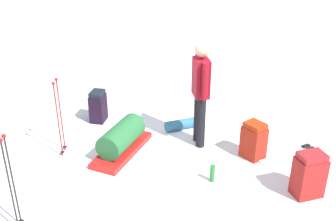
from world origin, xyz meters
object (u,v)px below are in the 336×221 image
at_px(gear_sled, 122,140).
at_px(backpack_bright, 254,141).
at_px(ski_pair_near, 308,149).
at_px(thermos_bottle, 212,173).
at_px(sleeping_mat_rolled, 181,124).
at_px(ski_poles_planted_far, 11,179).
at_px(backpack_small_spare, 98,106).
at_px(skier_standing, 201,89).
at_px(ski_poles_planted_near, 59,114).
at_px(backpack_large_dark, 309,175).

bearing_deg(gear_sled, backpack_bright, -75.86).
height_order(ski_pair_near, thermos_bottle, thermos_bottle).
bearing_deg(sleeping_mat_rolled, ski_pair_near, -90.81).
bearing_deg(ski_poles_planted_far, backpack_small_spare, 7.13).
relative_size(skier_standing, gear_sled, 1.33).
bearing_deg(backpack_bright, backpack_small_spare, 82.26).
height_order(gear_sled, sleeping_mat_rolled, gear_sled).
bearing_deg(gear_sled, skier_standing, -58.88).
xyz_separation_m(ski_poles_planted_near, gear_sled, (0.29, -0.87, -0.46)).
distance_m(skier_standing, sleeping_mat_rolled, 1.03).
xyz_separation_m(ski_pair_near, gear_sled, (-0.99, 2.80, 0.21)).
bearing_deg(sleeping_mat_rolled, gear_sled, 146.64).
distance_m(gear_sled, thermos_bottle, 1.55).
height_order(backpack_small_spare, thermos_bottle, backpack_small_spare).
distance_m(backpack_small_spare, ski_poles_planted_far, 2.89).
height_order(skier_standing, ski_poles_planted_near, skier_standing).
height_order(backpack_bright, backpack_small_spare, backpack_bright).
height_order(backpack_large_dark, backpack_small_spare, backpack_large_dark).
bearing_deg(thermos_bottle, backpack_bright, -29.24).
bearing_deg(skier_standing, sleeping_mat_rolled, 48.17).
height_order(backpack_small_spare, sleeping_mat_rolled, backpack_small_spare).
height_order(backpack_small_spare, ski_poles_planted_near, ski_poles_planted_near).
height_order(skier_standing, ski_pair_near, skier_standing).
bearing_deg(ski_pair_near, gear_sled, 109.47).
xyz_separation_m(ski_pair_near, thermos_bottle, (-1.31, 1.28, 0.12)).
xyz_separation_m(backpack_small_spare, sleeping_mat_rolled, (0.14, -1.51, -0.19)).
bearing_deg(ski_poles_planted_near, ski_poles_planted_far, -166.84).
xyz_separation_m(ski_poles_planted_near, ski_poles_planted_far, (-1.66, -0.39, 0.02)).
distance_m(ski_poles_planted_near, gear_sled, 1.03).
xyz_separation_m(skier_standing, backpack_large_dark, (-0.89, -1.70, -0.64)).
relative_size(backpack_bright, ski_poles_planted_near, 0.47).
distance_m(ski_pair_near, ski_poles_planted_far, 4.46).
distance_m(ski_poles_planted_far, thermos_bottle, 2.64).
height_order(ski_pair_near, ski_poles_planted_far, ski_poles_planted_far).
height_order(ski_poles_planted_near, ski_poles_planted_far, ski_poles_planted_far).
height_order(ski_poles_planted_far, thermos_bottle, ski_poles_planted_far).
distance_m(backpack_large_dark, ski_poles_planted_far, 3.71).
xyz_separation_m(backpack_small_spare, ski_poles_planted_far, (-2.83, -0.35, 0.42)).
relative_size(backpack_large_dark, thermos_bottle, 2.46).
xyz_separation_m(backpack_small_spare, ski_poles_planted_near, (-1.17, 0.03, 0.41)).
bearing_deg(sleeping_mat_rolled, ski_poles_planted_far, 158.80).
xyz_separation_m(backpack_bright, backpack_small_spare, (0.38, 2.81, -0.01)).
bearing_deg(ski_poles_planted_far, sleeping_mat_rolled, -21.20).
bearing_deg(ski_pair_near, backpack_large_dark, 179.11).
height_order(ski_poles_planted_near, thermos_bottle, ski_poles_planted_near).
bearing_deg(ski_poles_planted_far, thermos_bottle, -50.74).
height_order(backpack_bright, sleeping_mat_rolled, backpack_bright).
xyz_separation_m(backpack_large_dark, gear_sled, (0.23, 2.78, -0.09)).
relative_size(backpack_bright, sleeping_mat_rolled, 1.07).
relative_size(skier_standing, sleeping_mat_rolled, 3.09).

